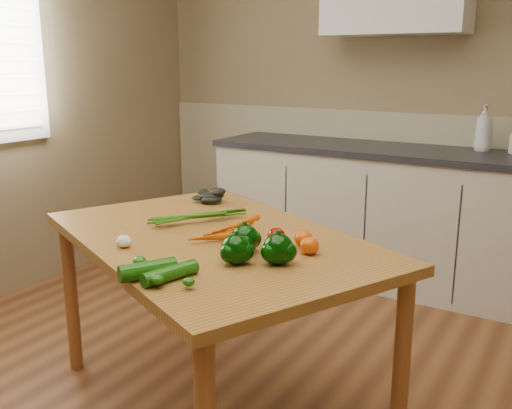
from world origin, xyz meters
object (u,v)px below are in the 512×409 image
object	(u,v)px
pepper_b	(278,249)
tomato_b	(304,239)
tomato_a	(276,236)
tomato_c	(309,246)
pepper_a	(245,239)
pepper_c	(236,249)
carrot_bunch	(217,225)
table	(213,256)
zucchini_b	(148,270)
leafy_greens	(213,192)
garlic_bulb	(124,241)
zucchini_a	(170,273)
soap_bottle_a	(484,128)

from	to	relation	value
pepper_b	tomato_b	size ratio (longest dim) A/B	1.53
tomato_a	tomato_c	world-z (taller)	same
pepper_a	tomato_c	distance (m)	0.23
pepper_c	tomato_c	size ratio (longest dim) A/B	1.48
carrot_bunch	table	bearing A→B (deg)	-65.20
pepper_a	zucchini_b	distance (m)	0.39
leafy_greens	garlic_bulb	world-z (taller)	leafy_greens
zucchini_a	soap_bottle_a	bearing A→B (deg)	78.71
pepper_c	zucchini_a	distance (m)	0.26
leafy_greens	zucchini_b	world-z (taller)	leafy_greens
tomato_a	tomato_c	distance (m)	0.16
soap_bottle_a	tomato_a	size ratio (longest dim) A/B	4.09
table	garlic_bulb	distance (m)	0.37
carrot_bunch	zucchini_b	world-z (taller)	carrot_bunch
table	soap_bottle_a	bearing A→B (deg)	96.69
soap_bottle_a	zucchini_a	distance (m)	2.47
pepper_a	tomato_b	bearing A→B (deg)	48.82
pepper_c	tomato_a	distance (m)	0.26
leafy_greens	pepper_c	xyz separation A→B (m)	(0.57, -0.67, -0.00)
pepper_c	zucchini_b	world-z (taller)	pepper_c
garlic_bulb	tomato_b	distance (m)	0.67
pepper_a	tomato_c	bearing A→B (deg)	27.33
soap_bottle_a	zucchini_b	bearing A→B (deg)	-115.56
table	pepper_a	distance (m)	0.28
soap_bottle_a	pepper_c	distance (m)	2.22
table	soap_bottle_a	xyz separation A→B (m)	(0.65, 1.95, 0.36)
pepper_b	tomato_c	world-z (taller)	pepper_b
soap_bottle_a	carrot_bunch	world-z (taller)	soap_bottle_a
soap_bottle_a	pepper_b	distance (m)	2.13
zucchini_b	tomato_a	bearing A→B (deg)	71.02
table	leafy_greens	xyz separation A→B (m)	(-0.31, 0.45, 0.14)
garlic_bulb	tomato_b	world-z (taller)	tomato_b
carrot_bunch	zucchini_a	size ratio (longest dim) A/B	1.35
pepper_b	tomato_b	world-z (taller)	pepper_b
garlic_bulb	pepper_b	size ratio (longest dim) A/B	0.52
leafy_greens	pepper_a	distance (m)	0.77
tomato_a	pepper_a	bearing A→B (deg)	-108.96
tomato_a	tomato_b	world-z (taller)	same
table	soap_bottle_a	size ratio (longest dim) A/B	5.92
soap_bottle_a	carrot_bunch	xyz separation A→B (m)	(-0.65, -1.92, -0.24)
tomato_c	zucchini_a	xyz separation A→B (m)	(-0.26, -0.46, -0.01)
table	garlic_bulb	world-z (taller)	garlic_bulb
soap_bottle_a	pepper_a	xyz separation A→B (m)	(-0.42, -2.06, -0.23)
carrot_bunch	tomato_c	distance (m)	0.43
garlic_bulb	pepper_b	distance (m)	0.59
pepper_a	zucchini_a	distance (m)	0.35
leafy_greens	tomato_a	xyz separation A→B (m)	(0.59, -0.41, -0.02)
table	tomato_c	xyz separation A→B (m)	(0.43, -0.00, 0.12)
soap_bottle_a	garlic_bulb	world-z (taller)	soap_bottle_a
leafy_greens	garlic_bulb	bearing A→B (deg)	-80.76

